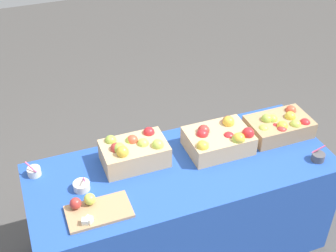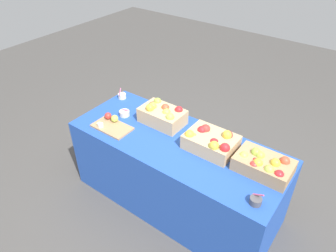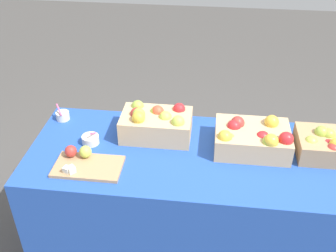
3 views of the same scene
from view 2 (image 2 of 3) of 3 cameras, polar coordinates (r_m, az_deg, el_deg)
ground_plane at (r=3.18m, az=1.36°, el=-13.20°), size 10.00×10.00×0.00m
table at (r=2.91m, az=1.46°, el=-8.40°), size 1.90×0.76×0.74m
apple_crate_left at (r=2.44m, az=16.90°, el=-6.71°), size 0.42×0.27×0.16m
apple_crate_middle at (r=2.56m, az=7.79°, el=-2.77°), size 0.40×0.29×0.18m
apple_crate_right at (r=2.84m, az=-1.04°, el=2.08°), size 0.40×0.25×0.20m
cutting_board_front at (r=2.87m, az=-10.24°, el=0.35°), size 0.36×0.21×0.08m
sample_bowl_near at (r=3.00m, az=-7.90°, el=2.32°), size 0.10×0.10×0.10m
sample_bowl_mid at (r=2.23m, az=15.63°, el=-12.93°), size 0.09×0.08×0.10m
sample_bowl_far at (r=3.28m, az=-8.35°, el=5.43°), size 0.08×0.09×0.10m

